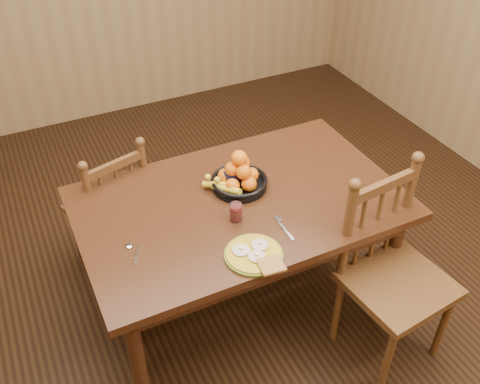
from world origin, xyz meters
name	(u,v)px	position (x,y,z in m)	size (l,w,h in m)	color
room	(240,91)	(0.00, 0.00, 1.35)	(4.52, 5.02, 2.72)	black
dining_table	(240,213)	(0.00, 0.00, 0.67)	(1.60, 1.00, 0.75)	black
chair_far	(112,210)	(-0.54, 0.59, 0.44)	(0.50, 0.48, 0.90)	#4C2F16
chair_near	(392,275)	(0.55, -0.57, 0.50)	(0.52, 0.50, 1.03)	#4C2F16
breakfast_plate	(255,254)	(-0.12, -0.38, 0.76)	(0.26, 0.29, 0.04)	#59601E
fork	(283,226)	(0.09, -0.27, 0.75)	(0.03, 0.18, 0.00)	silver
spoon	(131,249)	(-0.59, -0.10, 0.75)	(0.06, 0.15, 0.01)	silver
coffee_mug	(233,178)	(0.02, 0.12, 0.80)	(0.13, 0.09, 0.10)	#0B103D
juice_glass	(236,213)	(-0.08, -0.12, 0.79)	(0.06, 0.06, 0.09)	silver
fruit_bowl	(238,177)	(0.04, 0.10, 0.81)	(0.32, 0.29, 0.22)	black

